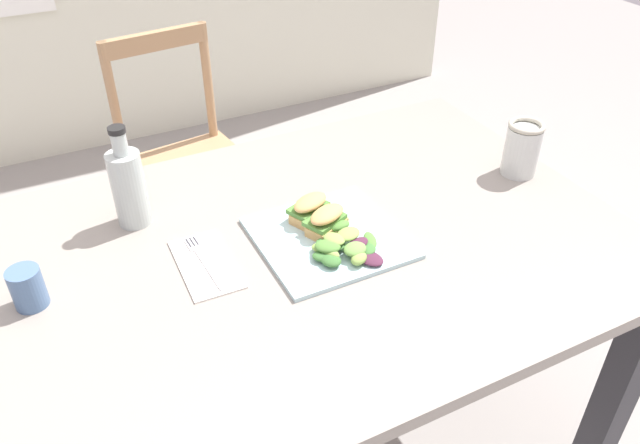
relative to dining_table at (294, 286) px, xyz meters
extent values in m
cube|color=gray|center=(0.00, 0.00, 0.09)|extent=(1.43, 0.94, 0.03)
cube|color=#2D2D33|center=(0.64, -0.40, -0.28)|extent=(0.07, 0.07, 0.71)
cube|color=#2D2D33|center=(-0.64, 0.40, -0.28)|extent=(0.07, 0.07, 0.71)
cube|color=#2D2D33|center=(0.64, 0.40, -0.28)|extent=(0.07, 0.07, 0.71)
cylinder|color=tan|center=(-0.12, 0.71, -0.42)|extent=(0.03, 0.03, 0.43)
cylinder|color=tan|center=(0.21, 0.75, -0.42)|extent=(0.03, 0.03, 0.43)
cylinder|color=tan|center=(-0.17, 1.05, -0.42)|extent=(0.03, 0.03, 0.43)
cylinder|color=tan|center=(0.17, 1.09, -0.42)|extent=(0.03, 0.03, 0.43)
cube|color=tan|center=(0.02, 0.90, -0.19)|extent=(0.45, 0.45, 0.02)
cylinder|color=tan|center=(-0.17, 1.06, 0.03)|extent=(0.03, 0.03, 0.42)
cylinder|color=tan|center=(0.17, 1.10, 0.03)|extent=(0.03, 0.03, 0.42)
cube|color=tan|center=(0.00, 1.08, 0.21)|extent=(0.36, 0.08, 0.06)
cube|color=silver|center=(0.08, -0.01, 0.11)|extent=(0.29, 0.29, 0.01)
cube|color=tan|center=(0.08, 0.00, 0.13)|extent=(0.10, 0.08, 0.02)
cube|color=#518438|center=(0.08, 0.01, 0.15)|extent=(0.10, 0.09, 0.01)
ellipsoid|color=tan|center=(0.08, 0.00, 0.16)|extent=(0.10, 0.08, 0.02)
cube|color=tan|center=(0.07, 0.06, 0.13)|extent=(0.10, 0.08, 0.02)
cube|color=#518438|center=(0.07, 0.07, 0.15)|extent=(0.10, 0.09, 0.01)
ellipsoid|color=tan|center=(0.07, 0.06, 0.16)|extent=(0.10, 0.08, 0.02)
ellipsoid|color=#84A84C|center=(0.07, -0.02, 0.13)|extent=(0.03, 0.05, 0.02)
ellipsoid|color=#4C2338|center=(0.11, -0.12, 0.13)|extent=(0.06, 0.07, 0.01)
ellipsoid|color=#84A84C|center=(0.04, -0.07, 0.14)|extent=(0.04, 0.06, 0.02)
ellipsoid|color=#518438|center=(0.14, -0.07, 0.13)|extent=(0.04, 0.06, 0.01)
ellipsoid|color=#4C2338|center=(0.11, -0.08, 0.14)|extent=(0.06, 0.05, 0.01)
ellipsoid|color=#84A84C|center=(0.09, -0.12, 0.13)|extent=(0.05, 0.05, 0.02)
ellipsoid|color=#6B9E47|center=(0.09, -0.09, 0.14)|extent=(0.06, 0.05, 0.02)
ellipsoid|color=#84A84C|center=(0.10, -0.05, 0.14)|extent=(0.06, 0.05, 0.01)
ellipsoid|color=#84A84C|center=(0.04, -0.05, 0.13)|extent=(0.05, 0.05, 0.01)
ellipsoid|color=#3D7033|center=(0.12, -0.09, 0.13)|extent=(0.04, 0.04, 0.01)
ellipsoid|color=#518438|center=(0.05, -0.07, 0.14)|extent=(0.07, 0.06, 0.02)
ellipsoid|color=#84A84C|center=(0.07, -0.06, 0.15)|extent=(0.05, 0.06, 0.01)
ellipsoid|color=#3D7033|center=(0.03, -0.08, 0.13)|extent=(0.06, 0.05, 0.01)
ellipsoid|color=#3D7033|center=(0.06, -0.05, 0.13)|extent=(0.07, 0.07, 0.01)
ellipsoid|color=#518438|center=(0.10, -0.02, 0.14)|extent=(0.05, 0.03, 0.02)
ellipsoid|color=#3D7033|center=(0.04, -0.10, 0.13)|extent=(0.05, 0.05, 0.02)
cube|color=silver|center=(-0.18, 0.03, 0.11)|extent=(0.11, 0.21, 0.00)
cube|color=silver|center=(-0.18, 0.00, 0.12)|extent=(0.02, 0.14, 0.00)
cube|color=silver|center=(-0.19, 0.10, 0.12)|extent=(0.03, 0.05, 0.00)
cube|color=#38383D|center=(-0.18, 0.10, 0.12)|extent=(0.00, 0.03, 0.00)
cube|color=#38383D|center=(-0.19, 0.10, 0.12)|extent=(0.00, 0.03, 0.00)
cube|color=#38383D|center=(-0.19, 0.10, 0.12)|extent=(0.00, 0.03, 0.00)
cylinder|color=black|center=(-0.27, 0.24, 0.17)|extent=(0.07, 0.07, 0.12)
cylinder|color=#B2BCB7|center=(-0.27, 0.24, 0.19)|extent=(0.07, 0.07, 0.17)
cylinder|color=#B2BCB7|center=(-0.27, 0.24, 0.30)|extent=(0.03, 0.03, 0.05)
cylinder|color=black|center=(-0.27, 0.24, 0.34)|extent=(0.04, 0.04, 0.01)
cylinder|color=#995623|center=(0.62, 0.02, 0.16)|extent=(0.08, 0.08, 0.10)
cylinder|color=silver|center=(0.62, 0.02, 0.17)|extent=(0.08, 0.08, 0.12)
torus|color=#B7B29E|center=(0.62, 0.02, 0.24)|extent=(0.09, 0.09, 0.01)
cylinder|color=#4C6B93|center=(-0.50, 0.06, 0.15)|extent=(0.06, 0.06, 0.08)
camera|label=1|loc=(-0.41, -0.94, 0.91)|focal=34.90mm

